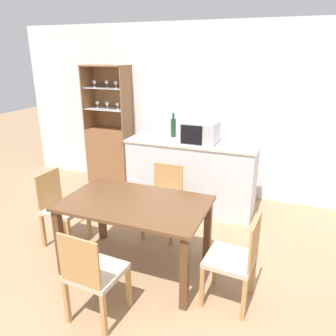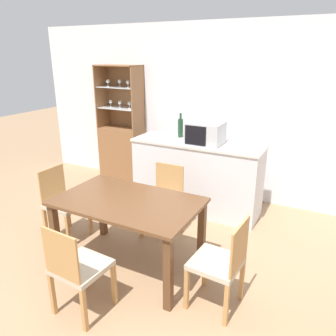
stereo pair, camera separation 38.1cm
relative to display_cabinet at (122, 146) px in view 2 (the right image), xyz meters
name	(u,v)px [view 2 (the right image)]	position (x,y,z in m)	size (l,w,h in m)	color
ground_plane	(131,294)	(1.76, -2.42, -0.59)	(18.00, 18.00, 0.00)	#A37F5B
wall_back	(227,113)	(1.76, 0.21, 0.68)	(6.80, 0.06, 2.55)	silver
kitchen_counter	(196,176)	(1.59, -0.49, -0.10)	(1.79, 0.58, 0.98)	silver
display_cabinet	(122,146)	(0.00, 0.00, 0.00)	(0.73, 0.38, 1.94)	brown
dining_table	(128,211)	(1.51, -2.04, 0.04)	(1.41, 0.86, 0.75)	brown
dining_chair_head_near	(78,268)	(1.51, -2.79, -0.16)	(0.43, 0.43, 0.85)	#C1B299
dining_chair_side_left_far	(64,203)	(0.49, -1.91, -0.16)	(0.41, 0.41, 0.85)	#C1B299
dining_chair_side_right_near	(221,263)	(2.53, -2.17, -0.16)	(0.43, 0.43, 0.85)	#C1B299
dining_chair_head_far	(164,200)	(1.51, -1.29, -0.16)	(0.41, 0.41, 0.85)	#C1B299
microwave	(205,133)	(1.71, -0.53, 0.53)	(0.45, 0.38, 0.29)	#B7BABF
wine_bottle	(180,128)	(1.27, -0.35, 0.53)	(0.07, 0.07, 0.34)	#193D23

